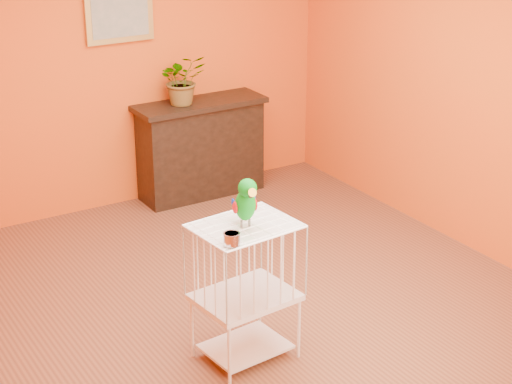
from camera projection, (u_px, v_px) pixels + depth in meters
ground at (254, 301)px, 6.25m from camera, size 4.50×4.50×0.00m
room_shell at (253, 91)px, 5.65m from camera, size 4.50×4.50×4.50m
console_cabinet at (201, 148)px, 8.00m from camera, size 1.23×0.44×0.91m
potted_plant at (181, 84)px, 7.71m from camera, size 0.48×0.52×0.36m
framed_picture at (119, 14)px, 7.34m from camera, size 0.62×0.04×0.50m
birdcage at (245, 290)px, 5.39m from camera, size 0.65×0.52×0.94m
feed_cup at (232, 239)px, 4.95m from camera, size 0.10×0.10×0.07m
parrot at (246, 201)px, 5.14m from camera, size 0.16×0.29×0.32m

